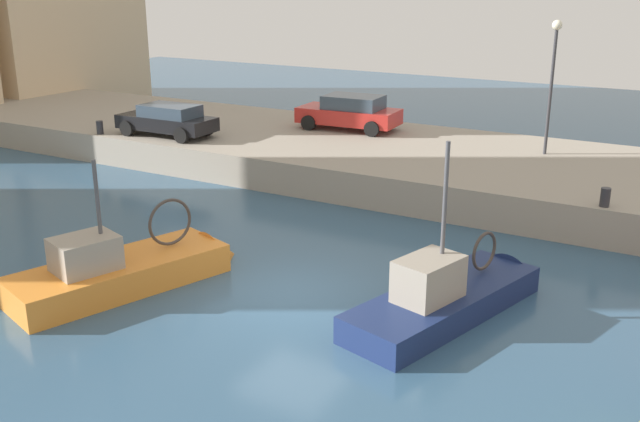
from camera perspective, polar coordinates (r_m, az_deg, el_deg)
water_surface at (r=18.10m, az=-2.19°, el=-6.55°), size 80.00×80.00×0.00m
quay_wall at (r=27.77m, az=10.45°, el=3.32°), size 9.00×56.00×1.20m
fishing_boat_orange at (r=19.19m, az=-14.47°, el=-5.28°), size 6.47×3.63×4.25m
fishing_boat_navy at (r=17.46m, az=10.37°, el=-7.32°), size 6.58×3.27×4.94m
parked_car_red at (r=31.24m, az=2.37°, el=7.78°), size 2.28×4.39×1.47m
parked_car_black at (r=30.59m, az=-11.90°, el=7.04°), size 1.92×4.20×1.30m
mooring_bollard_mid at (r=22.29m, az=21.51°, el=1.01°), size 0.28×0.28×0.55m
mooring_bollard_north at (r=31.74m, az=-16.93°, el=6.30°), size 0.28×0.28×0.55m
quay_streetlamp at (r=27.71m, az=17.87°, el=10.86°), size 0.36×0.36×4.83m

